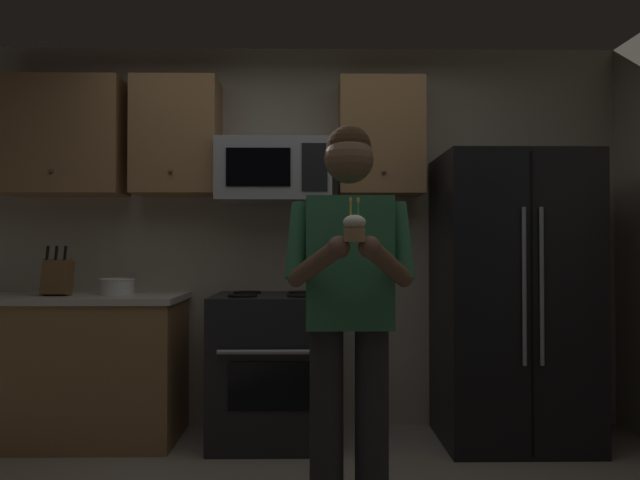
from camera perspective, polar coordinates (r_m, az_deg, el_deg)
The scene contains 10 objects.
wall_back at distance 4.22m, azimuth -2.04°, elevation 0.36°, with size 4.40×0.10×2.60m, color #B7AD99.
oven_range at distance 3.91m, azimuth -4.42°, elevation -11.89°, with size 0.76×0.70×0.93m.
microwave at distance 3.99m, azimuth -4.29°, elevation 6.48°, with size 0.74×0.41×0.40m.
refrigerator at distance 4.01m, azimuth 17.59°, elevation -5.26°, with size 0.90×0.75×1.80m.
cabinet_row_upper at distance 4.15m, azimuth -12.30°, elevation 9.42°, with size 2.78×0.36×0.76m.
counter_left at distance 4.22m, azimuth -22.67°, elevation -11.02°, with size 1.44×0.66×0.92m.
knife_block at distance 4.12m, azimuth -23.50°, elevation -3.25°, with size 0.16×0.15×0.32m.
bowl_large_white at distance 4.08m, azimuth -18.60°, elevation -4.13°, with size 0.22×0.22×0.10m.
person at distance 2.68m, azimuth 2.77°, elevation -5.46°, with size 0.60×0.48×1.76m.
cupcake at distance 2.34m, azimuth 3.27°, elevation 1.16°, with size 0.09×0.09×0.17m.
Camera 1 is at (0.09, -2.47, 1.21)m, focal length 33.96 mm.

